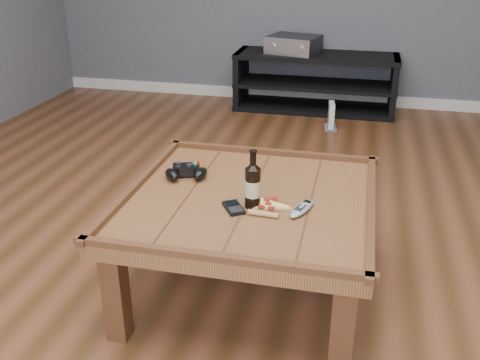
% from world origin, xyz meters
% --- Properties ---
extents(ground, '(6.00, 6.00, 0.00)m').
position_xyz_m(ground, '(0.00, 0.00, 0.00)').
color(ground, '#422813').
rests_on(ground, ground).
extents(baseboard, '(5.00, 0.02, 0.10)m').
position_xyz_m(baseboard, '(0.00, 2.99, 0.05)').
color(baseboard, silver).
rests_on(baseboard, ground).
extents(coffee_table, '(1.03, 1.03, 0.48)m').
position_xyz_m(coffee_table, '(0.00, 0.00, 0.39)').
color(coffee_table, '#4F2E16').
rests_on(coffee_table, ground).
extents(media_console, '(1.40, 0.45, 0.50)m').
position_xyz_m(media_console, '(0.00, 2.75, 0.25)').
color(media_console, black).
rests_on(media_console, ground).
extents(beer_bottle, '(0.06, 0.06, 0.24)m').
position_xyz_m(beer_bottle, '(0.03, -0.08, 0.55)').
color(beer_bottle, black).
rests_on(beer_bottle, coffee_table).
extents(game_controller, '(0.20, 0.17, 0.06)m').
position_xyz_m(game_controller, '(-0.31, 0.13, 0.48)').
color(game_controller, black).
rests_on(game_controller, coffee_table).
extents(pizza_slice, '(0.14, 0.22, 0.02)m').
position_xyz_m(pizza_slice, '(0.09, -0.08, 0.46)').
color(pizza_slice, tan).
rests_on(pizza_slice, coffee_table).
extents(smartphone, '(0.11, 0.13, 0.02)m').
position_xyz_m(smartphone, '(-0.04, -0.12, 0.46)').
color(smartphone, black).
rests_on(smartphone, coffee_table).
extents(remote_control, '(0.11, 0.18, 0.02)m').
position_xyz_m(remote_control, '(0.22, -0.08, 0.46)').
color(remote_control, gray).
rests_on(remote_control, coffee_table).
extents(av_receiver, '(0.49, 0.43, 0.14)m').
position_xyz_m(av_receiver, '(-0.20, 2.74, 0.57)').
color(av_receiver, black).
rests_on(av_receiver, media_console).
extents(game_console, '(0.12, 0.18, 0.21)m').
position_xyz_m(game_console, '(0.19, 2.27, 0.10)').
color(game_console, slate).
rests_on(game_console, ground).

